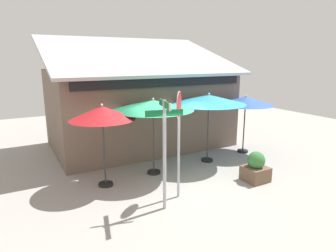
{
  "coord_description": "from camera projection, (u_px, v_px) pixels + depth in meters",
  "views": [
    {
      "loc": [
        -4.41,
        -7.17,
        3.81
      ],
      "look_at": [
        0.22,
        1.2,
        1.6
      ],
      "focal_mm": 31.28,
      "sensor_mm": 36.0,
      "label": 1
    }
  ],
  "objects": [
    {
      "name": "patio_umbrella_teal_right",
      "position": [
        209.0,
        100.0,
        10.62
      ],
      "size": [
        2.69,
        2.69,
        2.6
      ],
      "color": "black",
      "rests_on": "ground"
    },
    {
      "name": "patio_umbrella_royal_blue_far_right",
      "position": [
        246.0,
        101.0,
        11.74
      ],
      "size": [
        2.22,
        2.22,
        2.39
      ],
      "color": "black",
      "rests_on": "ground"
    },
    {
      "name": "cafe_building",
      "position": [
        140.0,
        105.0,
        13.0
      ],
      "size": [
        7.9,
        5.06,
        4.82
      ],
      "color": "#705B4C",
      "rests_on": "ground"
    },
    {
      "name": "patio_umbrella_forest_green_center",
      "position": [
        153.0,
        106.0,
        9.43
      ],
      "size": [
        2.67,
        2.67,
        2.58
      ],
      "color": "black",
      "rests_on": "ground"
    },
    {
      "name": "street_sign_post",
      "position": [
        164.0,
        143.0,
        7.23
      ],
      "size": [
        0.93,
        0.99,
        2.84
      ],
      "color": "#A8AAB2",
      "rests_on": "ground"
    },
    {
      "name": "ground_plane",
      "position": [
        180.0,
        186.0,
        9.06
      ],
      "size": [
        28.0,
        28.0,
        0.1
      ],
      "primitive_type": "cube",
      "color": "#9E9B93"
    },
    {
      "name": "sidewalk_planter",
      "position": [
        256.0,
        168.0,
        9.26
      ],
      "size": [
        0.72,
        0.72,
        0.96
      ],
      "color": "brown",
      "rests_on": "ground"
    },
    {
      "name": "stop_sign",
      "position": [
        179.0,
        126.0,
        7.81
      ],
      "size": [
        0.48,
        0.57,
        2.99
      ],
      "color": "#A8AAB2",
      "rests_on": "ground"
    },
    {
      "name": "patio_umbrella_crimson_left",
      "position": [
        102.0,
        114.0,
        8.5
      ],
      "size": [
        1.93,
        1.93,
        2.54
      ],
      "color": "black",
      "rests_on": "ground"
    }
  ]
}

